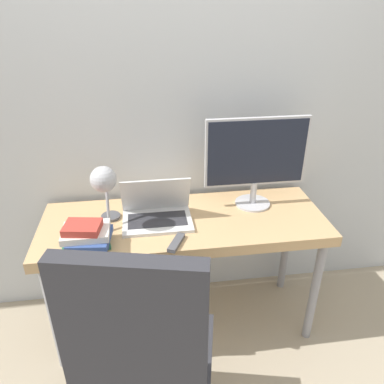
{
  "coord_description": "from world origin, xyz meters",
  "views": [
    {
      "loc": [
        -0.2,
        -1.45,
        1.85
      ],
      "look_at": [
        0.04,
        0.26,
        0.94
      ],
      "focal_mm": 35.0,
      "sensor_mm": 36.0,
      "label": 1
    }
  ],
  "objects_px": {
    "monitor": "(256,157)",
    "office_chair": "(142,351)",
    "laptop": "(157,212)",
    "book_stack": "(87,236)",
    "desk_lamp": "(104,183)"
  },
  "relations": [
    {
      "from": "laptop",
      "to": "book_stack",
      "type": "xyz_separation_m",
      "value": [
        -0.35,
        -0.2,
        0.02
      ]
    },
    {
      "from": "laptop",
      "to": "office_chair",
      "type": "relative_size",
      "value": 0.32
    },
    {
      "from": "laptop",
      "to": "book_stack",
      "type": "bearing_deg",
      "value": -150.04
    },
    {
      "from": "monitor",
      "to": "office_chair",
      "type": "distance_m",
      "value": 1.16
    },
    {
      "from": "laptop",
      "to": "desk_lamp",
      "type": "bearing_deg",
      "value": -167.18
    },
    {
      "from": "monitor",
      "to": "desk_lamp",
      "type": "relative_size",
      "value": 1.58
    },
    {
      "from": "monitor",
      "to": "desk_lamp",
      "type": "height_order",
      "value": "monitor"
    },
    {
      "from": "laptop",
      "to": "office_chair",
      "type": "xyz_separation_m",
      "value": [
        -0.11,
        -0.74,
        -0.18
      ]
    },
    {
      "from": "laptop",
      "to": "desk_lamp",
      "type": "relative_size",
      "value": 1.02
    },
    {
      "from": "desk_lamp",
      "to": "book_stack",
      "type": "relative_size",
      "value": 1.44
    },
    {
      "from": "monitor",
      "to": "office_chair",
      "type": "bearing_deg",
      "value": -128.63
    },
    {
      "from": "laptop",
      "to": "office_chair",
      "type": "bearing_deg",
      "value": -98.28
    },
    {
      "from": "desk_lamp",
      "to": "book_stack",
      "type": "bearing_deg",
      "value": -123.53
    },
    {
      "from": "monitor",
      "to": "book_stack",
      "type": "height_order",
      "value": "monitor"
    },
    {
      "from": "desk_lamp",
      "to": "office_chair",
      "type": "bearing_deg",
      "value": -78.01
    }
  ]
}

